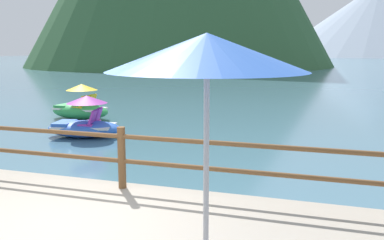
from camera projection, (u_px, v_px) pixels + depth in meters
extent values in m
plane|color=#477084|center=(297.00, 74.00, 42.65)|extent=(200.00, 200.00, 0.00)
cylinder|color=brown|center=(122.00, 158.00, 6.41)|extent=(0.12, 0.12, 0.95)
cylinder|color=brown|center=(121.00, 136.00, 6.35)|extent=(23.80, 0.07, 0.07)
cylinder|color=brown|center=(122.00, 161.00, 6.41)|extent=(23.80, 0.07, 0.07)
cylinder|color=#B2B2B7|center=(206.00, 178.00, 3.68)|extent=(0.05, 0.05, 2.00)
cone|color=blue|center=(207.00, 52.00, 3.50)|extent=(1.70, 1.70, 0.32)
ellipsoid|color=blue|center=(84.00, 129.00, 12.16)|extent=(2.34, 1.64, 0.46)
cube|color=silver|center=(84.00, 126.00, 12.15)|extent=(1.83, 1.33, 0.06)
cube|color=purple|center=(92.00, 122.00, 12.36)|extent=(0.48, 0.48, 0.08)
cube|color=purple|center=(98.00, 115.00, 12.31)|extent=(0.29, 0.44, 0.43)
cube|color=purple|center=(87.00, 125.00, 11.89)|extent=(0.48, 0.48, 0.08)
cube|color=purple|center=(93.00, 118.00, 11.83)|extent=(0.29, 0.44, 0.43)
cube|color=blue|center=(65.00, 124.00, 12.19)|extent=(0.64, 0.93, 0.12)
cone|color=purple|center=(87.00, 99.00, 12.01)|extent=(1.37, 1.37, 0.22)
ellipsoid|color=green|center=(80.00, 111.00, 15.19)|extent=(2.30, 1.30, 0.57)
cube|color=silver|center=(80.00, 108.00, 15.17)|extent=(1.80, 1.06, 0.06)
cube|color=yellow|center=(88.00, 106.00, 15.31)|extent=(0.43, 0.43, 0.08)
cube|color=yellow|center=(92.00, 100.00, 15.21)|extent=(0.23, 0.41, 0.43)
cube|color=yellow|center=(80.00, 108.00, 14.89)|extent=(0.43, 0.43, 0.08)
cube|color=yellow|center=(84.00, 102.00, 14.79)|extent=(0.23, 0.41, 0.43)
cube|color=green|center=(66.00, 106.00, 15.39)|extent=(0.54, 0.84, 0.12)
cone|color=yellow|center=(82.00, 87.00, 15.00)|extent=(1.17, 1.17, 0.22)
cone|color=#93A3B7|center=(380.00, 19.00, 134.95)|extent=(67.98, 67.98, 23.51)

